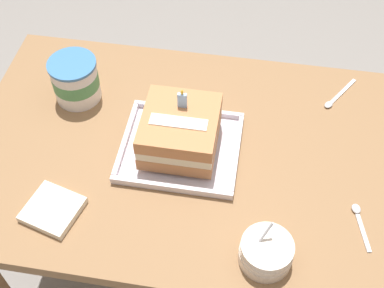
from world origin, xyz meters
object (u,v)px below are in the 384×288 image
at_px(birthday_cake, 180,131).
at_px(serving_spoon_by_bowls, 335,99).
at_px(foil_tray, 180,148).
at_px(serving_spoon_near_tray, 359,217).
at_px(ice_cream_tub, 75,80).
at_px(bowl_stack, 266,252).
at_px(napkin_pile, 53,209).

bearing_deg(birthday_cake, serving_spoon_by_bowls, 31.91).
bearing_deg(foil_tray, serving_spoon_by_bowls, 31.91).
xyz_separation_m(foil_tray, serving_spoon_near_tray, (0.44, -0.13, -0.00)).
bearing_deg(serving_spoon_near_tray, ice_cream_tub, 160.19).
xyz_separation_m(ice_cream_tub, serving_spoon_by_bowls, (0.70, 0.10, -0.06)).
xyz_separation_m(foil_tray, birthday_cake, (0.00, 0.00, 0.07)).
bearing_deg(serving_spoon_near_tray, serving_spoon_by_bowls, 97.67).
height_order(bowl_stack, napkin_pile, bowl_stack).
relative_size(birthday_cake, serving_spoon_by_bowls, 1.45).
height_order(birthday_cake, ice_cream_tub, birthday_cake).
distance_m(bowl_stack, serving_spoon_by_bowls, 0.53).
xyz_separation_m(bowl_stack, serving_spoon_near_tray, (0.21, 0.14, -0.03)).
bearing_deg(serving_spoon_by_bowls, bowl_stack, -107.07).
xyz_separation_m(serving_spoon_near_tray, serving_spoon_by_bowls, (-0.05, 0.37, -0.00)).
bearing_deg(napkin_pile, ice_cream_tub, 98.04).
relative_size(serving_spoon_near_tray, serving_spoon_by_bowls, 0.92).
bearing_deg(birthday_cake, serving_spoon_near_tray, -16.24).
relative_size(foil_tray, ice_cream_tub, 2.30).
relative_size(ice_cream_tub, napkin_pile, 0.89).
bearing_deg(foil_tray, birthday_cake, 90.00).
bearing_deg(serving_spoon_near_tray, bowl_stack, -146.26).
xyz_separation_m(foil_tray, ice_cream_tub, (-0.31, 0.14, 0.06)).
relative_size(birthday_cake, serving_spoon_near_tray, 1.57).
bearing_deg(bowl_stack, serving_spoon_near_tray, 33.74).
bearing_deg(birthday_cake, ice_cream_tub, 155.43).
bearing_deg(bowl_stack, ice_cream_tub, 143.20).
bearing_deg(serving_spoon_by_bowls, napkin_pile, -144.16).
bearing_deg(serving_spoon_by_bowls, birthday_cake, -148.09).
height_order(ice_cream_tub, serving_spoon_near_tray, ice_cream_tub).
relative_size(foil_tray, napkin_pile, 2.05).
relative_size(foil_tray, serving_spoon_near_tray, 2.41).
bearing_deg(napkin_pile, birthday_cake, 41.08).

